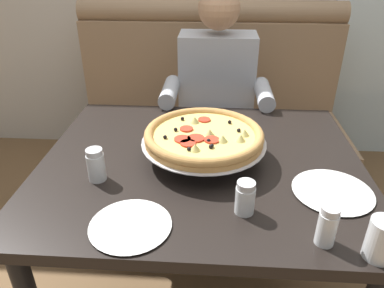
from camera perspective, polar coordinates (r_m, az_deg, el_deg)
The scene contains 11 objects.
booth_bench at distance 2.30m, azimuth 2.38°, elevation 2.48°, with size 1.62×0.78×1.13m.
dining_table at distance 1.35m, azimuth 1.39°, elevation -5.79°, with size 1.14×0.96×0.74m.
diner_main at distance 1.93m, azimuth 3.83°, elevation 7.22°, with size 0.54×0.64×1.27m.
pizza at distance 1.27m, azimuth 1.89°, elevation 1.21°, with size 0.44×0.44×0.12m.
shaker_oregano at distance 1.00m, azimuth 20.41°, elevation -12.31°, with size 0.05×0.05×0.11m.
shaker_pepper_flakes at distance 1.21m, azimuth -14.80°, elevation -3.50°, with size 0.06×0.06×0.11m.
shaker_parmesan at distance 1.05m, azimuth 8.32°, elevation -8.64°, with size 0.06×0.06×0.10m.
plate_near_left at distance 1.22m, azimuth 21.26°, elevation -6.72°, with size 0.25×0.25×0.02m.
plate_near_right at distance 1.03m, azimuth -9.68°, elevation -12.24°, with size 0.23×0.23×0.02m.
drinking_glass at distance 1.02m, azimuth 27.57°, elevation -13.48°, with size 0.07×0.07×0.11m.
patio_chair at distance 3.54m, azimuth 26.93°, elevation 11.17°, with size 0.41×0.41×0.86m.
Camera 1 is at (0.04, -1.11, 1.42)m, focal length 33.94 mm.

